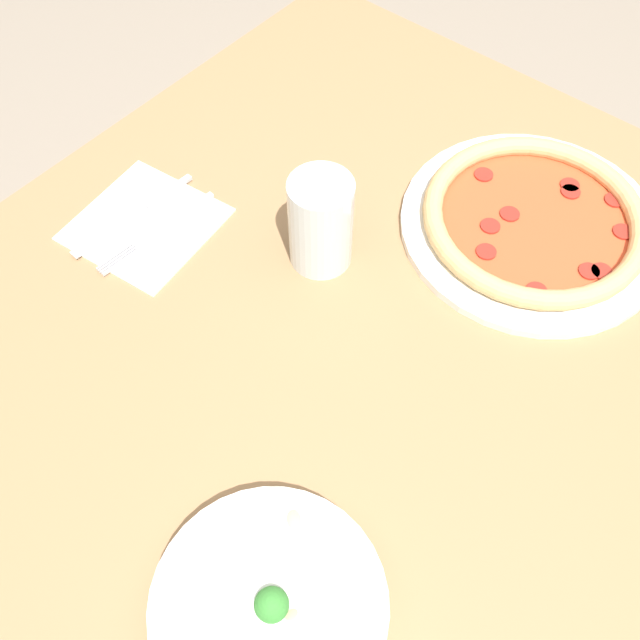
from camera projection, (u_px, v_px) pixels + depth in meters
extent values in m
plane|color=gray|center=(380.00, 551.00, 1.46)|extent=(8.00, 8.00, 0.00)
cube|color=#99724C|center=(423.00, 373.00, 0.84)|extent=(1.19, 1.08, 0.03)
cylinder|color=olive|center=(328.00, 179.00, 1.54)|extent=(0.06, 0.06, 0.73)
cylinder|color=white|center=(531.00, 227.00, 0.94)|extent=(0.35, 0.35, 0.01)
torus|color=tan|center=(535.00, 217.00, 0.92)|extent=(0.29, 0.29, 0.03)
cylinder|color=#D14C28|center=(533.00, 222.00, 0.93)|extent=(0.26, 0.26, 0.01)
cylinder|color=maroon|center=(510.00, 214.00, 0.93)|extent=(0.03, 0.03, 0.00)
cylinder|color=maroon|center=(536.00, 291.00, 0.86)|extent=(0.03, 0.03, 0.00)
cylinder|color=maroon|center=(486.00, 252.00, 0.90)|extent=(0.03, 0.03, 0.00)
cylinder|color=maroon|center=(484.00, 175.00, 0.97)|extent=(0.03, 0.03, 0.00)
cylinder|color=maroon|center=(614.00, 200.00, 0.95)|extent=(0.03, 0.03, 0.00)
cylinder|color=maroon|center=(623.00, 232.00, 0.92)|extent=(0.03, 0.03, 0.00)
cylinder|color=maroon|center=(490.00, 226.00, 0.92)|extent=(0.03, 0.03, 0.00)
cylinder|color=maroon|center=(574.00, 193.00, 0.95)|extent=(0.03, 0.03, 0.00)
cylinder|color=maroon|center=(601.00, 271.00, 0.88)|extent=(0.03, 0.03, 0.00)
cylinder|color=maroon|center=(570.00, 185.00, 0.96)|extent=(0.03, 0.03, 0.00)
cylinder|color=maroon|center=(589.00, 271.00, 0.88)|extent=(0.03, 0.03, 0.00)
cylinder|color=white|center=(270.00, 608.00, 0.66)|extent=(0.22, 0.22, 0.05)
torus|color=white|center=(269.00, 604.00, 0.64)|extent=(0.22, 0.22, 0.01)
ellipsoid|color=tan|center=(294.00, 521.00, 0.69)|extent=(0.04, 0.04, 0.02)
ellipsoid|color=#998466|center=(255.00, 574.00, 0.66)|extent=(0.03, 0.04, 0.02)
ellipsoid|color=tan|center=(292.00, 616.00, 0.64)|extent=(0.03, 0.04, 0.02)
ellipsoid|color=#998466|center=(290.00, 545.00, 0.68)|extent=(0.04, 0.04, 0.02)
sphere|color=#388433|center=(272.00, 605.00, 0.63)|extent=(0.03, 0.03, 0.03)
cube|color=white|center=(145.00, 224.00, 0.95)|extent=(0.19, 0.19, 0.00)
cube|color=silver|center=(175.00, 220.00, 0.95)|extent=(0.02, 0.13, 0.00)
cube|color=silver|center=(115.00, 257.00, 0.91)|extent=(0.01, 0.06, 0.00)
cube|color=silver|center=(117.00, 259.00, 0.91)|extent=(0.01, 0.06, 0.00)
cube|color=silver|center=(119.00, 261.00, 0.91)|extent=(0.01, 0.06, 0.00)
cube|color=silver|center=(121.00, 263.00, 0.91)|extent=(0.01, 0.06, 0.00)
cube|color=silver|center=(168.00, 192.00, 0.98)|extent=(0.01, 0.08, 0.01)
cube|color=silver|center=(110.00, 231.00, 0.94)|extent=(0.02, 0.12, 0.00)
cylinder|color=silver|center=(321.00, 223.00, 0.87)|extent=(0.08, 0.08, 0.13)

